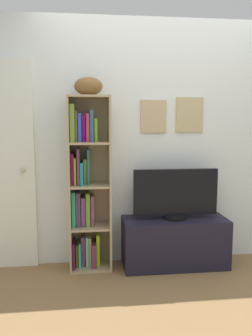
{
  "coord_description": "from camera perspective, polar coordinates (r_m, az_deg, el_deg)",
  "views": [
    {
      "loc": [
        -0.79,
        -2.34,
        1.43
      ],
      "look_at": [
        -0.41,
        0.85,
        0.99
      ],
      "focal_mm": 37.62,
      "sensor_mm": 36.0,
      "label": 1
    }
  ],
  "objects": [
    {
      "name": "tv_stand",
      "position": [
        3.55,
        7.89,
        -11.84
      ],
      "size": [
        1.01,
        0.4,
        0.48
      ],
      "color": "black",
      "rests_on": "ground"
    },
    {
      "name": "television",
      "position": [
        3.42,
        8.04,
        -4.24
      ],
      "size": [
        0.82,
        0.22,
        0.49
      ],
      "color": "black",
      "rests_on": "tv_stand"
    },
    {
      "name": "bookshelf",
      "position": [
        3.38,
        -6.48,
        -3.13
      ],
      "size": [
        0.4,
        0.3,
        1.65
      ],
      "color": "tan",
      "rests_on": "ground"
    },
    {
      "name": "football",
      "position": [
        3.3,
        -6.12,
        13.03
      ],
      "size": [
        0.27,
        0.18,
        0.17
      ],
      "primitive_type": "ellipsoid",
      "rotation": [
        0.0,
        0.0,
        -0.05
      ],
      "color": "brown",
      "rests_on": "bookshelf"
    },
    {
      "name": "ground",
      "position": [
        2.86,
        11.01,
        -22.77
      ],
      "size": [
        5.2,
        5.2,
        0.04
      ],
      "primitive_type": "cube",
      "color": "olive"
    },
    {
      "name": "back_wall",
      "position": [
        3.56,
        5.97,
        4.13
      ],
      "size": [
        4.8,
        0.08,
        2.4
      ],
      "color": "silver",
      "rests_on": "ground"
    }
  ]
}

